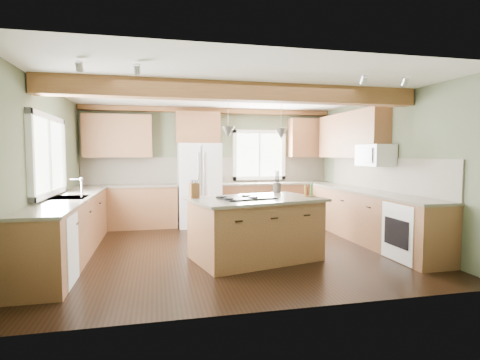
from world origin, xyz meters
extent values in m
plane|color=black|center=(0.00, 0.00, 0.00)|extent=(5.60, 5.60, 0.00)
plane|color=silver|center=(0.00, 0.00, 2.60)|extent=(5.60, 5.60, 0.00)
plane|color=#4E573E|center=(0.00, 2.50, 1.30)|extent=(5.60, 0.00, 5.60)
plane|color=#4E573E|center=(-2.80, 0.00, 1.30)|extent=(0.00, 5.00, 5.00)
plane|color=#4E573E|center=(2.80, 0.00, 1.30)|extent=(0.00, 5.00, 5.00)
cube|color=brown|center=(0.00, -0.65, 2.47)|extent=(5.55, 0.26, 0.26)
cube|color=brown|center=(0.00, 2.40, 2.54)|extent=(5.55, 0.20, 0.10)
cube|color=brown|center=(0.00, 2.48, 1.21)|extent=(5.58, 0.03, 0.58)
cube|color=brown|center=(2.78, 0.05, 1.21)|extent=(0.03, 3.70, 0.58)
cube|color=brown|center=(-1.79, 2.20, 0.44)|extent=(2.02, 0.60, 0.88)
cube|color=#4E4539|center=(-1.79, 2.20, 0.90)|extent=(2.06, 0.64, 0.04)
cube|color=brown|center=(1.49, 2.20, 0.44)|extent=(2.62, 0.60, 0.88)
cube|color=#4E4539|center=(1.49, 2.20, 0.90)|extent=(2.66, 0.64, 0.04)
cube|color=brown|center=(-2.50, 0.05, 0.44)|extent=(0.60, 3.70, 0.88)
cube|color=#4E4539|center=(-2.50, 0.05, 0.90)|extent=(0.64, 3.74, 0.04)
cube|color=brown|center=(2.50, 0.05, 0.44)|extent=(0.60, 3.70, 0.88)
cube|color=#4E4539|center=(2.50, 0.05, 0.90)|extent=(0.64, 3.74, 0.04)
cube|color=brown|center=(-1.99, 2.33, 1.95)|extent=(1.40, 0.35, 0.90)
cube|color=brown|center=(-0.30, 2.33, 2.15)|extent=(0.96, 0.35, 0.70)
cube|color=brown|center=(2.62, 0.90, 1.95)|extent=(0.35, 2.20, 0.90)
cube|color=brown|center=(2.30, 2.33, 1.95)|extent=(0.90, 0.35, 0.90)
cube|color=white|center=(-2.78, 0.05, 1.55)|extent=(0.04, 1.60, 1.05)
cube|color=white|center=(1.15, 2.48, 1.55)|extent=(1.10, 0.04, 1.00)
cube|color=#262628|center=(-2.50, 0.05, 0.91)|extent=(0.50, 0.65, 0.03)
cylinder|color=#B2B2B7|center=(-2.32, 0.05, 1.05)|extent=(0.02, 0.02, 0.28)
cube|color=white|center=(-2.49, -1.25, 0.43)|extent=(0.60, 0.60, 0.84)
cube|color=white|center=(2.49, -1.25, 0.43)|extent=(0.60, 0.72, 0.84)
cube|color=white|center=(2.58, -0.05, 1.55)|extent=(0.40, 0.70, 0.38)
cone|color=#B2B2B7|center=(-0.20, -0.75, 1.88)|extent=(0.18, 0.18, 0.16)
cone|color=#B2B2B7|center=(0.66, -0.54, 1.88)|extent=(0.18, 0.18, 0.16)
cube|color=silver|center=(-0.30, 2.12, 0.90)|extent=(0.90, 0.74, 1.80)
cube|color=brown|center=(0.23, -0.65, 0.44)|extent=(1.97, 1.46, 0.88)
cube|color=#4E4539|center=(0.23, -0.65, 0.90)|extent=(2.11, 1.61, 0.04)
cube|color=black|center=(0.08, -0.68, 0.93)|extent=(0.86, 0.68, 0.02)
cube|color=#57381A|center=(-0.66, -0.46, 1.03)|extent=(0.16, 0.14, 0.22)
cylinder|color=#483D3A|center=(0.78, 0.00, 1.00)|extent=(0.15, 0.15, 0.17)
camera|label=1|loc=(-1.20, -5.99, 1.57)|focal=28.00mm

